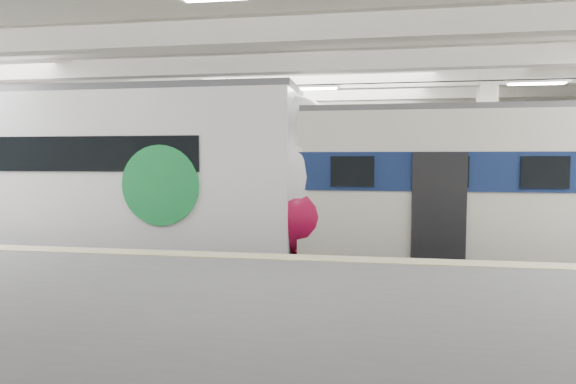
# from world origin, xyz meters

# --- Properties ---
(station_hall) EXTENTS (36.00, 24.00, 5.75)m
(station_hall) POSITION_xyz_m (0.00, -1.74, 3.24)
(station_hall) COLOR black
(station_hall) RESTS_ON ground
(modern_emu) EXTENTS (14.68, 3.03, 4.69)m
(modern_emu) POSITION_xyz_m (-5.48, -0.00, 2.31)
(modern_emu) COLOR white
(modern_emu) RESTS_ON ground
(older_rer) EXTENTS (12.27, 2.71, 4.10)m
(older_rer) POSITION_xyz_m (6.07, 0.00, 2.15)
(older_rer) COLOR silver
(older_rer) RESTS_ON ground
(far_train) EXTENTS (15.43, 3.39, 4.85)m
(far_train) POSITION_xyz_m (-8.00, 5.50, 2.50)
(far_train) COLOR white
(far_train) RESTS_ON ground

